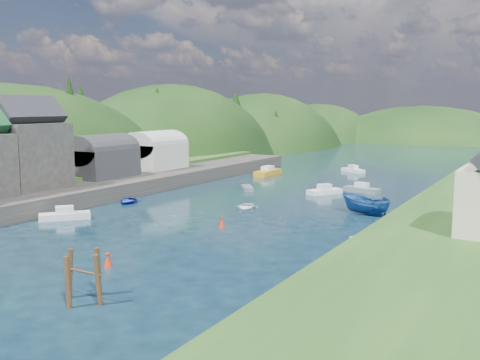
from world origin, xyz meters
The scene contains 10 objects.
ground centered at (0.00, 50.00, 0.00)m, with size 600.00×600.00×0.00m, color black.
hillside_left centered at (-45.00, 75.00, -8.03)m, with size 44.00×245.56×52.00m.
far_hills centered at (1.22, 174.01, -10.80)m, with size 103.00×68.00×44.00m.
hill_trees centered at (-0.29, 65.61, 11.08)m, with size 90.73×149.51×12.20m.
quay_left centered at (-24.00, 20.00, 1.00)m, with size 12.00×110.00×2.00m, color #2D2B28.
boat_sheds centered at (-26.00, 39.00, 5.27)m, with size 7.00×21.00×7.50m.
piling_cluster_far centered at (4.90, 0.49, 1.33)m, with size 3.00×2.82×3.79m.
channel_buoy_near centered at (0.87, 6.66, 0.48)m, with size 0.70×0.70×1.10m.
channel_buoy_far centered at (1.26, 22.25, 0.48)m, with size 0.70×0.70×1.10m.
moored_boats centered at (-2.26, 22.24, 0.73)m, with size 37.41×90.76×2.49m.
Camera 1 is at (29.56, -22.21, 12.19)m, focal length 40.00 mm.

